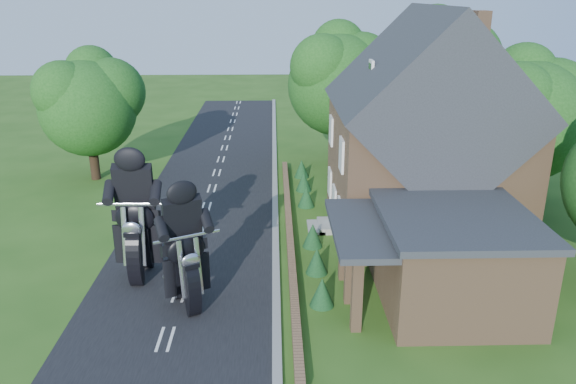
{
  "coord_description": "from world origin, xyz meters",
  "views": [
    {
      "loc": [
        3.61,
        -18.78,
        10.72
      ],
      "look_at": [
        4.19,
        3.44,
        2.8
      ],
      "focal_mm": 35.0,
      "sensor_mm": 36.0,
      "label": 1
    }
  ],
  "objects_px": {
    "annex": "(449,257)",
    "motorcycle_lead": "(187,289)",
    "garden_wall": "(290,234)",
    "house": "(424,140)",
    "motorcycle_follow": "(141,258)"
  },
  "relations": [
    {
      "from": "annex",
      "to": "motorcycle_lead",
      "type": "xyz_separation_m",
      "value": [
        -9.41,
        -0.19,
        -1.04
      ]
    },
    {
      "from": "garden_wall",
      "to": "house",
      "type": "height_order",
      "value": "house"
    },
    {
      "from": "garden_wall",
      "to": "motorcycle_follow",
      "type": "height_order",
      "value": "motorcycle_follow"
    },
    {
      "from": "motorcycle_lead",
      "to": "annex",
      "type": "bearing_deg",
      "value": 155.08
    },
    {
      "from": "house",
      "to": "motorcycle_follow",
      "type": "xyz_separation_m",
      "value": [
        -12.19,
        -4.64,
        -3.53
      ]
    },
    {
      "from": "annex",
      "to": "motorcycle_lead",
      "type": "relative_size",
      "value": 4.52
    },
    {
      "from": "motorcycle_follow",
      "to": "annex",
      "type": "bearing_deg",
      "value": 170.82
    },
    {
      "from": "garden_wall",
      "to": "annex",
      "type": "bearing_deg",
      "value": -46.16
    },
    {
      "from": "garden_wall",
      "to": "motorcycle_follow",
      "type": "bearing_deg",
      "value": -148.73
    },
    {
      "from": "house",
      "to": "motorcycle_lead",
      "type": "distance_m",
      "value": 12.75
    },
    {
      "from": "garden_wall",
      "to": "motorcycle_lead",
      "type": "relative_size",
      "value": 14.1
    },
    {
      "from": "annex",
      "to": "motorcycle_follow",
      "type": "height_order",
      "value": "annex"
    },
    {
      "from": "garden_wall",
      "to": "house",
      "type": "distance_m",
      "value": 7.52
    },
    {
      "from": "house",
      "to": "motorcycle_follow",
      "type": "height_order",
      "value": "house"
    },
    {
      "from": "garden_wall",
      "to": "annex",
      "type": "height_order",
      "value": "annex"
    }
  ]
}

